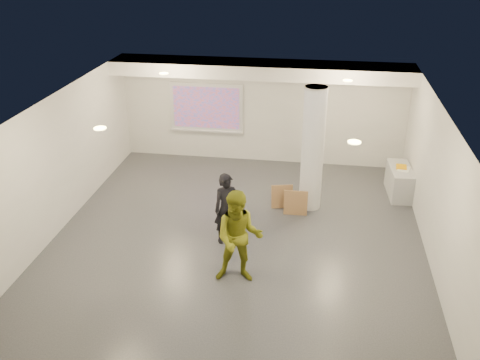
% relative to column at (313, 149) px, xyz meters
% --- Properties ---
extents(floor, '(8.00, 9.00, 0.01)m').
position_rel_column_xyz_m(floor, '(-1.50, -1.80, -1.50)').
color(floor, '#34353A').
rests_on(floor, ground).
extents(ceiling, '(8.00, 9.00, 0.01)m').
position_rel_column_xyz_m(ceiling, '(-1.50, -1.80, 1.50)').
color(ceiling, white).
rests_on(ceiling, floor).
extents(wall_back, '(8.00, 0.01, 3.00)m').
position_rel_column_xyz_m(wall_back, '(-1.50, 2.70, 0.00)').
color(wall_back, silver).
rests_on(wall_back, floor).
extents(wall_front, '(8.00, 0.01, 3.00)m').
position_rel_column_xyz_m(wall_front, '(-1.50, -6.30, 0.00)').
color(wall_front, silver).
rests_on(wall_front, floor).
extents(wall_left, '(0.01, 9.00, 3.00)m').
position_rel_column_xyz_m(wall_left, '(-5.50, -1.80, 0.00)').
color(wall_left, silver).
rests_on(wall_left, floor).
extents(wall_right, '(0.01, 9.00, 3.00)m').
position_rel_column_xyz_m(wall_right, '(2.50, -1.80, 0.00)').
color(wall_right, silver).
rests_on(wall_right, floor).
extents(soffit_band, '(8.00, 1.10, 0.36)m').
position_rel_column_xyz_m(soffit_band, '(-1.50, 2.15, 1.32)').
color(soffit_band, white).
rests_on(soffit_band, ceiling).
extents(downlight_nw, '(0.22, 0.22, 0.02)m').
position_rel_column_xyz_m(downlight_nw, '(-3.70, 0.70, 1.48)').
color(downlight_nw, '#FFEA81').
rests_on(downlight_nw, ceiling).
extents(downlight_ne, '(0.22, 0.22, 0.02)m').
position_rel_column_xyz_m(downlight_ne, '(0.70, 0.70, 1.48)').
color(downlight_ne, '#FFEA81').
rests_on(downlight_ne, ceiling).
extents(downlight_sw, '(0.22, 0.22, 0.02)m').
position_rel_column_xyz_m(downlight_sw, '(-3.70, -3.30, 1.48)').
color(downlight_sw, '#FFEA81').
rests_on(downlight_sw, ceiling).
extents(downlight_se, '(0.22, 0.22, 0.02)m').
position_rel_column_xyz_m(downlight_se, '(0.70, -3.30, 1.48)').
color(downlight_se, '#FFEA81').
rests_on(downlight_se, ceiling).
extents(column, '(0.52, 0.52, 3.00)m').
position_rel_column_xyz_m(column, '(0.00, 0.00, 0.00)').
color(column, silver).
rests_on(column, floor).
extents(projection_screen, '(2.10, 0.13, 1.42)m').
position_rel_column_xyz_m(projection_screen, '(-3.10, 2.65, 0.03)').
color(projection_screen, silver).
rests_on(projection_screen, wall_back).
extents(credenza, '(0.60, 1.29, 0.74)m').
position_rel_column_xyz_m(credenza, '(2.22, 1.00, -1.13)').
color(credenza, '#9FA2A5').
rests_on(credenza, floor).
extents(papers_stack, '(0.37, 0.43, 0.02)m').
position_rel_column_xyz_m(papers_stack, '(2.26, 0.93, -0.75)').
color(papers_stack, white).
rests_on(papers_stack, credenza).
extents(postit_pad, '(0.28, 0.36, 0.03)m').
position_rel_column_xyz_m(postit_pad, '(2.22, 1.02, -0.75)').
color(postit_pad, '#EE9F00').
rests_on(postit_pad, credenza).
extents(cardboard_back, '(0.56, 0.11, 0.61)m').
position_rel_column_xyz_m(cardboard_back, '(-0.32, -0.46, -1.20)').
color(cardboard_back, olive).
rests_on(cardboard_back, floor).
extents(cardboard_front, '(0.55, 0.28, 0.57)m').
position_rel_column_xyz_m(cardboard_front, '(-0.66, -0.14, -1.21)').
color(cardboard_front, olive).
rests_on(cardboard_front, floor).
extents(woman, '(0.69, 0.60, 1.58)m').
position_rel_column_xyz_m(woman, '(-1.70, -1.89, -0.71)').
color(woman, black).
rests_on(woman, floor).
extents(man, '(0.97, 0.79, 1.87)m').
position_rel_column_xyz_m(man, '(-1.23, -3.24, -0.56)').
color(man, olive).
rests_on(man, floor).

